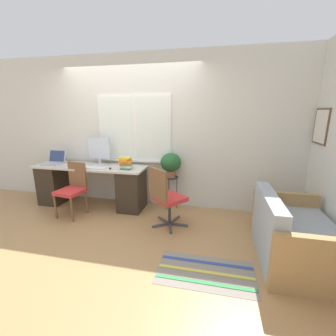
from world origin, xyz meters
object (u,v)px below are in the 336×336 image
at_px(laptop, 54,161).
at_px(couch_loveseat, 293,237).
at_px(office_chair_swivel, 166,197).
at_px(mouse, 110,168).
at_px(monitor, 99,150).
at_px(potted_plant, 171,163).
at_px(desk_chair_wooden, 73,188).
at_px(plant_stand, 171,180).
at_px(keyboard, 94,168).
at_px(book_stack, 126,163).

distance_m(laptop, couch_loveseat, 4.06).
bearing_deg(office_chair_swivel, mouse, 20.27).
bearing_deg(monitor, laptop, -171.02).
bearing_deg(potted_plant, laptop, -174.53).
distance_m(mouse, desk_chair_wooden, 0.70).
relative_size(monitor, plant_stand, 0.85).
distance_m(monitor, potted_plant, 1.34).
height_order(laptop, office_chair_swivel, laptop).
relative_size(laptop, office_chair_swivel, 0.37).
bearing_deg(laptop, keyboard, -9.72).
height_order(couch_loveseat, potted_plant, potted_plant).
bearing_deg(monitor, office_chair_swivel, -24.36).
bearing_deg(office_chair_swivel, book_stack, 10.94).
relative_size(mouse, book_stack, 0.26).
bearing_deg(desk_chair_wooden, book_stack, 30.53).
bearing_deg(monitor, desk_chair_wooden, -111.84).
relative_size(laptop, plant_stand, 0.60).
height_order(keyboard, office_chair_swivel, office_chair_swivel).
distance_m(desk_chair_wooden, office_chair_swivel, 1.63).
distance_m(monitor, mouse, 0.52).
bearing_deg(mouse, monitor, 140.20).
distance_m(monitor, desk_chair_wooden, 0.82).
bearing_deg(office_chair_swivel, desk_chair_wooden, 35.89).
height_order(mouse, plant_stand, mouse).
relative_size(keyboard, desk_chair_wooden, 0.49).
bearing_deg(office_chair_swivel, laptop, 26.12).
height_order(office_chair_swivel, potted_plant, potted_plant).
xyz_separation_m(mouse, plant_stand, (0.98, 0.36, -0.26)).
bearing_deg(mouse, couch_loveseat, -16.24).
relative_size(mouse, desk_chair_wooden, 0.07).
bearing_deg(book_stack, keyboard, -172.48).
height_order(keyboard, mouse, mouse).
bearing_deg(couch_loveseat, plant_stand, 56.29).
height_order(laptop, monitor, monitor).
xyz_separation_m(monitor, book_stack, (0.60, -0.22, -0.17)).
bearing_deg(couch_loveseat, keyboard, 75.45).
bearing_deg(monitor, plant_stand, 3.14).
xyz_separation_m(monitor, desk_chair_wooden, (-0.22, -0.56, -0.55)).
xyz_separation_m(laptop, potted_plant, (2.20, 0.21, 0.02)).
xyz_separation_m(laptop, office_chair_swivel, (2.27, -0.50, -0.33)).
relative_size(keyboard, plant_stand, 0.74).
distance_m(couch_loveseat, plant_stand, 2.08).
relative_size(book_stack, office_chair_swivel, 0.25).
bearing_deg(desk_chair_wooden, plant_stand, 30.33).
bearing_deg(mouse, desk_chair_wooden, -154.37).
bearing_deg(couch_loveseat, book_stack, 70.71).
distance_m(office_chair_swivel, plant_stand, 0.71).
bearing_deg(couch_loveseat, laptop, 76.56).
xyz_separation_m(book_stack, desk_chair_wooden, (-0.83, -0.34, -0.39)).
distance_m(office_chair_swivel, potted_plant, 0.79).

